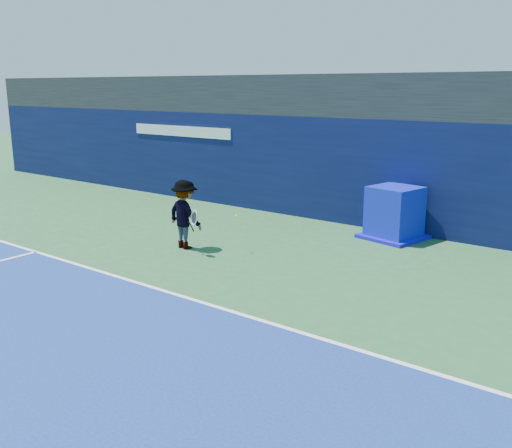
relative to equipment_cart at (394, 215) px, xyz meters
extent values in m
plane|color=#285A31|center=(-1.23, -9.41, -0.62)|extent=(80.00, 80.00, 0.00)
cube|color=white|center=(-1.23, -6.41, -0.61)|extent=(24.00, 0.10, 0.01)
cube|color=black|center=(-1.23, 2.09, 2.98)|extent=(36.00, 3.00, 1.20)
cube|color=#0A1038|center=(-1.23, 1.09, 0.88)|extent=(36.00, 1.00, 3.00)
cube|color=white|center=(-8.23, 0.58, 1.73)|extent=(4.50, 0.04, 0.35)
cube|color=#0C17B4|center=(0.00, 0.00, 0.06)|extent=(1.34, 1.34, 1.36)
cube|color=#150EC5|center=(0.00, 0.00, -0.57)|extent=(1.67, 1.67, 0.09)
imported|color=white|center=(-3.66, -3.95, 0.22)|extent=(1.16, 0.76, 1.68)
cylinder|color=black|center=(-3.21, -4.20, 0.03)|extent=(0.08, 0.15, 0.26)
torus|color=silver|center=(-3.07, -4.25, 0.28)|extent=(0.31, 0.17, 0.30)
cylinder|color=black|center=(-3.07, -4.25, 0.28)|extent=(0.26, 0.13, 0.25)
sphere|color=#D3F61B|center=(-2.46, -3.45, 0.25)|extent=(0.06, 0.06, 0.06)
camera|label=1|loc=(5.89, -13.59, 3.25)|focal=40.00mm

